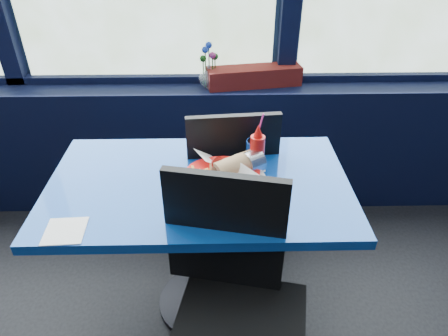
% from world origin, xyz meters
% --- Properties ---
extents(window_sill, '(5.00, 0.26, 0.80)m').
position_xyz_m(window_sill, '(0.00, 2.87, 0.40)').
color(window_sill, black).
rests_on(window_sill, ground).
extents(near_table, '(1.20, 0.70, 0.75)m').
position_xyz_m(near_table, '(0.30, 2.00, 0.57)').
color(near_table, black).
rests_on(near_table, ground).
extents(chair_near_front, '(0.52, 0.52, 0.97)m').
position_xyz_m(chair_near_front, '(0.42, 1.60, 0.56)').
color(chair_near_front, black).
rests_on(chair_near_front, ground).
extents(chair_near_back, '(0.46, 0.47, 0.94)m').
position_xyz_m(chair_near_back, '(0.46, 2.32, 0.54)').
color(chair_near_back, black).
rests_on(chair_near_back, ground).
extents(planter_box, '(0.55, 0.22, 0.11)m').
position_xyz_m(planter_box, '(0.59, 2.88, 0.85)').
color(planter_box, maroon).
rests_on(planter_box, window_sill).
extents(flower_vase, '(0.15, 0.15, 0.25)m').
position_xyz_m(flower_vase, '(0.34, 2.86, 0.88)').
color(flower_vase, silver).
rests_on(flower_vase, window_sill).
extents(food_basket, '(0.34, 0.33, 0.11)m').
position_xyz_m(food_basket, '(0.40, 1.99, 0.79)').
color(food_basket, red).
rests_on(food_basket, near_table).
extents(ketchup_bottle, '(0.06, 0.06, 0.22)m').
position_xyz_m(ketchup_bottle, '(0.54, 2.07, 0.85)').
color(ketchup_bottle, red).
rests_on(ketchup_bottle, near_table).
extents(soda_cup, '(0.08, 0.08, 0.26)m').
position_xyz_m(soda_cup, '(0.53, 2.11, 0.81)').
color(soda_cup, navy).
rests_on(soda_cup, near_table).
extents(napkin, '(0.14, 0.14, 0.00)m').
position_xyz_m(napkin, '(-0.14, 1.72, 0.75)').
color(napkin, white).
rests_on(napkin, near_table).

